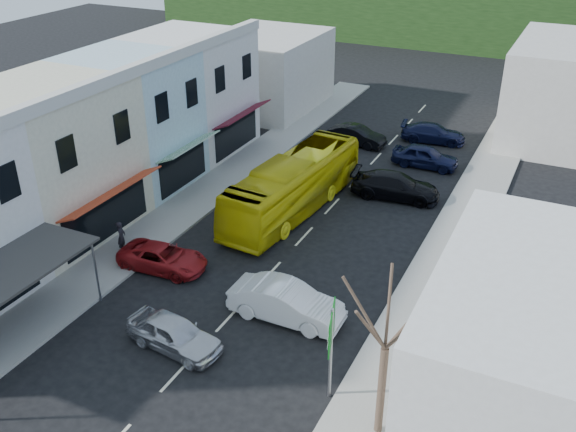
% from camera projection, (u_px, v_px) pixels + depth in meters
% --- Properties ---
extents(ground, '(120.00, 120.00, 0.00)m').
position_uv_depth(ground, '(229.00, 318.00, 28.13)').
color(ground, black).
rests_on(ground, ground).
extents(sidewalk_left, '(3.00, 52.00, 0.15)m').
position_uv_depth(sidewalk_left, '(205.00, 194.00, 38.94)').
color(sidewalk_left, gray).
rests_on(sidewalk_left, ground).
extents(sidewalk_right, '(3.00, 52.00, 0.15)m').
position_uv_depth(sidewalk_right, '(452.00, 249.00, 33.20)').
color(sidewalk_right, gray).
rests_on(sidewalk_right, ground).
extents(shopfront_row, '(8.25, 30.00, 8.00)m').
position_uv_depth(shopfront_row, '(74.00, 149.00, 35.03)').
color(shopfront_row, silver).
rests_on(shopfront_row, ground).
extents(right_building, '(8.00, 9.00, 8.00)m').
position_uv_depth(right_building, '(569.00, 407.00, 17.91)').
color(right_building, silver).
rests_on(right_building, ground).
extents(distant_block_left, '(8.00, 10.00, 6.00)m').
position_uv_depth(distant_block_left, '(267.00, 71.00, 52.85)').
color(distant_block_left, '#B7B2A8').
rests_on(distant_block_left, ground).
extents(distant_block_right, '(8.00, 12.00, 7.00)m').
position_uv_depth(distant_block_right, '(569.00, 91.00, 46.22)').
color(distant_block_right, '#B7B2A8').
rests_on(distant_block_right, ground).
extents(bus, '(3.52, 11.78, 3.10)m').
position_uv_depth(bus, '(293.00, 186.00, 36.48)').
color(bus, yellow).
rests_on(bus, ground).
extents(car_silver, '(4.58, 2.32, 1.40)m').
position_uv_depth(car_silver, '(174.00, 334.00, 26.02)').
color(car_silver, silver).
rests_on(car_silver, ground).
extents(car_white, '(4.41, 1.84, 1.40)m').
position_uv_depth(car_white, '(286.00, 305.00, 27.79)').
color(car_white, silver).
rests_on(car_white, ground).
extents(car_red, '(4.72, 2.22, 1.40)m').
position_uv_depth(car_red, '(163.00, 256.00, 31.37)').
color(car_red, maroon).
rests_on(car_red, ground).
extents(car_black_near, '(4.68, 2.32, 1.40)m').
position_uv_depth(car_black_near, '(395.00, 187.00, 38.43)').
color(car_black_near, black).
rests_on(car_black_near, ground).
extents(car_navy_mid, '(4.41, 1.82, 1.40)m').
position_uv_depth(car_navy_mid, '(425.00, 157.00, 42.55)').
color(car_navy_mid, black).
rests_on(car_navy_mid, ground).
extents(car_black_far, '(4.55, 2.20, 1.40)m').
position_uv_depth(car_black_far, '(357.00, 135.00, 46.10)').
color(car_black_far, black).
rests_on(car_black_far, ground).
extents(car_navy_far, '(4.71, 2.45, 1.40)m').
position_uv_depth(car_navy_far, '(433.00, 133.00, 46.59)').
color(car_navy_far, black).
rests_on(car_navy_far, ground).
extents(pedestrian_left, '(0.61, 0.71, 1.70)m').
position_uv_depth(pedestrian_left, '(121.00, 237.00, 32.48)').
color(pedestrian_left, black).
rests_on(pedestrian_left, sidewalk_left).
extents(direction_sign, '(1.15, 1.90, 3.98)m').
position_uv_depth(direction_sign, '(331.00, 354.00, 22.94)').
color(direction_sign, '#065310').
rests_on(direction_sign, ground).
extents(street_tree, '(3.72, 3.72, 7.43)m').
position_uv_depth(street_tree, '(385.00, 349.00, 20.56)').
color(street_tree, '#3C2C22').
rests_on(street_tree, ground).
extents(traffic_signal, '(0.92, 1.15, 4.61)m').
position_uv_depth(traffic_signal, '(503.00, 101.00, 48.09)').
color(traffic_signal, black).
rests_on(traffic_signal, ground).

